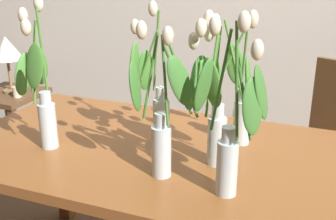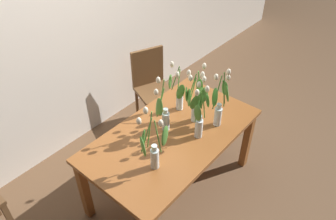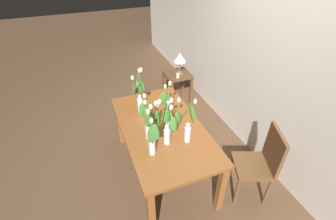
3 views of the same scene
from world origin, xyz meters
name	(u,v)px [view 3 (image 3 of 3)]	position (x,y,z in m)	size (l,w,h in m)	color
ground_plane	(163,169)	(0.00, 0.00, 0.00)	(18.00, 18.00, 0.00)	brown
room_wall_rear	(271,60)	(0.00, 1.37, 1.35)	(9.00, 0.10, 2.70)	silver
dining_table	(162,133)	(0.00, 0.00, 0.65)	(1.60, 0.90, 0.74)	brown
tulip_vase_0	(150,122)	(0.13, -0.18, 0.97)	(0.23, 0.22, 0.54)	silver
tulip_vase_1	(167,126)	(0.26, -0.04, 0.97)	(0.24, 0.20, 0.56)	silver
tulip_vase_2	(168,112)	(-0.03, 0.08, 0.92)	(0.16, 0.13, 0.56)	silver
tulip_vase_3	(187,127)	(0.29, 0.17, 0.91)	(0.17, 0.23, 0.50)	silver
tulip_vase_4	(139,96)	(-0.41, -0.14, 0.95)	(0.21, 0.18, 0.58)	silver
tulip_vase_5	(152,138)	(0.36, -0.24, 0.96)	(0.24, 0.12, 0.58)	silver
dining_chair	(261,161)	(0.70, 0.90, 0.52)	(0.52, 0.52, 0.93)	brown
side_table	(178,80)	(-1.50, 0.84, 0.43)	(0.44, 0.44, 0.55)	brown
table_lamp	(180,58)	(-1.48, 0.86, 0.86)	(0.22, 0.22, 0.40)	olive
pillar_candle	(178,76)	(-1.36, 0.78, 0.59)	(0.06, 0.06, 0.07)	beige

